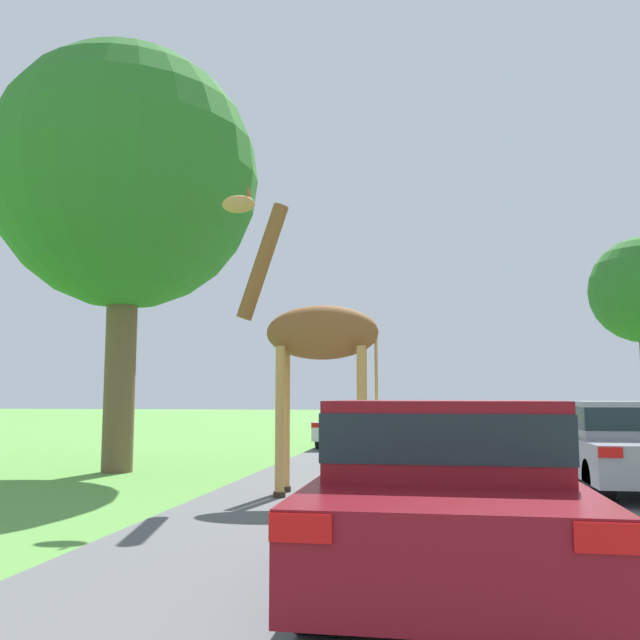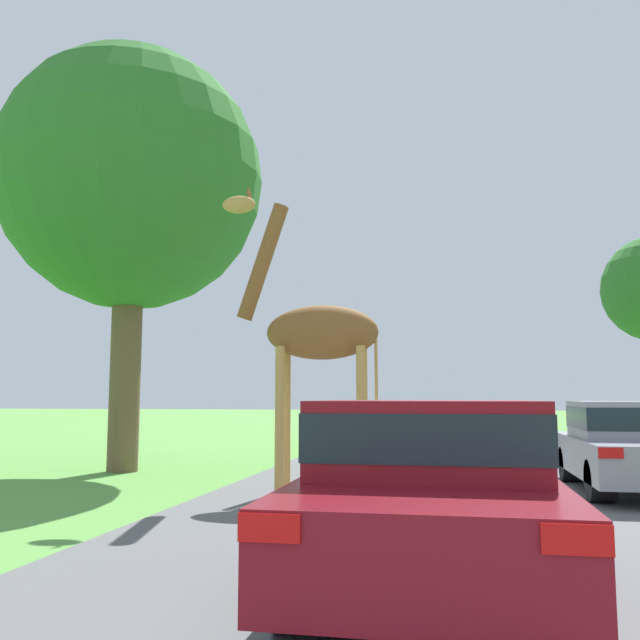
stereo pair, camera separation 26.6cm
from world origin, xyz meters
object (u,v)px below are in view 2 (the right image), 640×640
object	(u,v)px
tree_far_right	(131,182)
car_queue_right	(420,432)
giraffe_near_road	(315,336)
car_rear_follower	(359,422)
car_queue_left	(502,419)
car_lead_maroon	(429,488)
car_verge_right	(386,416)
car_far_ahead	(629,444)

from	to	relation	value
tree_far_right	car_queue_right	bearing A→B (deg)	23.80
giraffe_near_road	car_rear_follower	world-z (taller)	giraffe_near_road
giraffe_near_road	car_queue_right	size ratio (longest dim) A/B	1.08
car_queue_left	tree_far_right	distance (m)	16.04
giraffe_near_road	car_queue_left	bearing A→B (deg)	-18.96
car_queue_left	car_rear_follower	world-z (taller)	car_rear_follower
tree_far_right	car_lead_maroon	bearing A→B (deg)	-48.79
car_rear_follower	car_queue_right	bearing A→B (deg)	-68.70
car_verge_right	car_queue_left	bearing A→B (deg)	-20.69
tree_far_right	car_verge_right	bearing A→B (deg)	73.77
car_verge_right	car_rear_follower	xyz separation A→B (m)	(-0.26, -5.98, -0.02)
car_queue_left	car_rear_follower	size ratio (longest dim) A/B	0.97
car_far_ahead	car_queue_left	bearing A→B (deg)	94.47
car_lead_maroon	car_queue_right	size ratio (longest dim) A/B	0.88
car_queue_left	car_verge_right	distance (m)	4.68
car_far_ahead	tree_far_right	bearing A→B (deg)	172.63
car_queue_right	car_far_ahead	bearing A→B (deg)	-47.42
car_queue_right	car_far_ahead	world-z (taller)	car_far_ahead
car_queue_left	car_far_ahead	bearing A→B (deg)	-85.53
car_lead_maroon	car_verge_right	xyz separation A→B (m)	(-2.42, 21.59, -0.03)
giraffe_near_road	car_queue_right	distance (m)	5.65
car_verge_right	car_queue_right	bearing A→B (deg)	-80.68
car_queue_left	car_queue_right	bearing A→B (deg)	-104.25
giraffe_near_road	car_queue_left	world-z (taller)	giraffe_near_road
car_queue_right	tree_far_right	world-z (taller)	tree_far_right
car_queue_right	car_rear_follower	world-z (taller)	car_rear_follower
car_verge_right	car_lead_maroon	bearing A→B (deg)	-83.60
giraffe_near_road	car_verge_right	bearing A→B (deg)	-2.73
car_lead_maroon	car_queue_right	xyz separation A→B (m)	(-0.54, 10.11, -0.06)
car_far_ahead	tree_far_right	xyz separation A→B (m)	(-9.57, 1.24, 5.41)
tree_far_right	giraffe_near_road	bearing A→B (deg)	-28.87
giraffe_near_road	car_lead_maroon	bearing A→B (deg)	-162.75
car_queue_left	tree_far_right	bearing A→B (deg)	-124.25
car_verge_right	car_rear_follower	size ratio (longest dim) A/B	0.97
car_queue_right	car_rear_follower	distance (m)	5.91
giraffe_near_road	car_far_ahead	distance (m)	5.44
car_queue_right	car_rear_follower	bearing A→B (deg)	111.30
car_lead_maroon	car_queue_left	size ratio (longest dim) A/B	1.00
car_lead_maroon	car_far_ahead	xyz separation A→B (m)	(3.03, 6.23, -0.02)
giraffe_near_road	tree_far_right	distance (m)	6.38
car_queue_left	car_rear_follower	bearing A→B (deg)	-137.06
car_far_ahead	car_rear_follower	world-z (taller)	car_far_ahead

